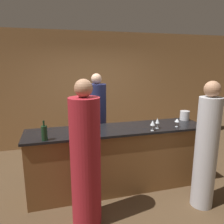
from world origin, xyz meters
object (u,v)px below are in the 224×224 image
(guest_0, at_px, (206,150))
(wine_bottle_0, at_px, (44,133))
(ice_bucket, at_px, (185,115))
(bartender, at_px, (97,126))
(guest_1, at_px, (86,161))

(guest_0, height_order, wine_bottle_0, guest_0)
(guest_0, distance_m, ice_bucket, 1.04)
(bartender, height_order, wine_bottle_0, bartender)
(bartender, bearing_deg, guest_1, 73.00)
(guest_1, bearing_deg, bartender, 73.00)
(guest_0, distance_m, guest_1, 1.69)
(wine_bottle_0, height_order, ice_bucket, wine_bottle_0)
(bartender, height_order, guest_0, bartender)
(guest_0, relative_size, ice_bucket, 10.88)
(bartender, xyz_separation_m, guest_0, (1.24, -1.55, -0.01))
(bartender, height_order, ice_bucket, bartender)
(bartender, height_order, guest_1, guest_1)
(guest_1, bearing_deg, guest_0, -3.29)
(bartender, xyz_separation_m, wine_bottle_0, (-0.93, -1.03, 0.27))
(wine_bottle_0, bearing_deg, bartender, 47.93)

